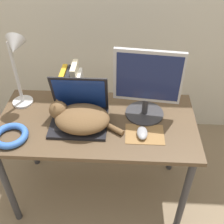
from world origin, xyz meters
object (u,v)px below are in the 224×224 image
object	(u,v)px
external_monitor	(147,85)
cable_coil	(11,136)
desk_lamp	(16,59)
computer_mouse	(142,133)
laptop	(79,114)
cat	(80,118)
book_row	(72,85)

from	to	relation	value
external_monitor	cable_coil	bearing A→B (deg)	-161.75
desk_lamp	computer_mouse	bearing A→B (deg)	-17.87
laptop	computer_mouse	xyz separation A→B (m)	(0.37, -0.11, -0.03)
cat	external_monitor	xyz separation A→B (m)	(0.38, 0.13, 0.15)
cable_coil	laptop	bearing A→B (deg)	24.50
cat	computer_mouse	distance (m)	0.37
cable_coil	book_row	bearing A→B (deg)	51.68
cat	cable_coil	bearing A→B (deg)	-162.03
book_row	desk_lamp	distance (m)	0.37
computer_mouse	cable_coil	xyz separation A→B (m)	(-0.73, -0.06, -0.00)
desk_lamp	cable_coil	xyz separation A→B (m)	(-0.01, -0.29, -0.32)
external_monitor	book_row	world-z (taller)	external_monitor
computer_mouse	cat	bearing A→B (deg)	170.34
book_row	cat	bearing A→B (deg)	-72.70
external_monitor	cable_coil	size ratio (longest dim) A/B	2.19
book_row	desk_lamp	xyz separation A→B (m)	(-0.29, -0.08, 0.22)
book_row	cable_coil	size ratio (longest dim) A/B	1.32
external_monitor	desk_lamp	size ratio (longest dim) A/B	0.88
computer_mouse	laptop	bearing A→B (deg)	163.91
laptop	cat	distance (m)	0.05
cat	desk_lamp	world-z (taller)	desk_lamp
computer_mouse	book_row	bearing A→B (deg)	144.47
desk_lamp	cable_coil	distance (m)	0.43
laptop	external_monitor	distance (m)	0.43
laptop	cable_coil	bearing A→B (deg)	-155.50
external_monitor	laptop	bearing A→B (deg)	-168.05
computer_mouse	book_row	world-z (taller)	book_row
desk_lamp	cable_coil	bearing A→B (deg)	-91.52
laptop	cable_coil	world-z (taller)	laptop
computer_mouse	cable_coil	bearing A→B (deg)	-175.34
cat	desk_lamp	size ratio (longest dim) A/B	0.89
book_row	cable_coil	distance (m)	0.48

